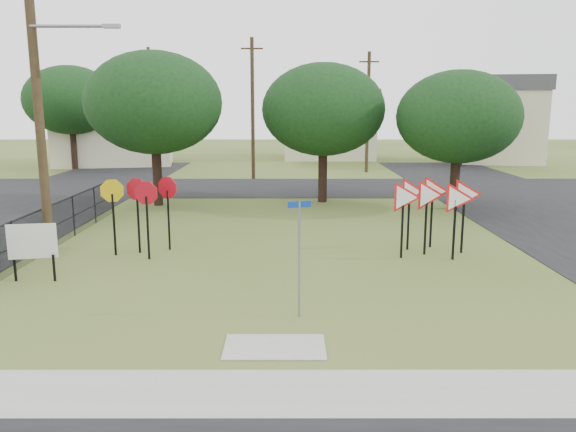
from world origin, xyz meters
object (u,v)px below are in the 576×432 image
object	(u,v)px
info_board	(32,243)
stop_sign_cluster	(141,198)
street_name_sign	(299,250)
yield_sign_cluster	(432,198)

from	to	relation	value
info_board	stop_sign_cluster	bearing A→B (deg)	52.03
street_name_sign	info_board	distance (m)	7.63
info_board	street_name_sign	bearing A→B (deg)	-20.17
yield_sign_cluster	info_board	world-z (taller)	yield_sign_cluster
street_name_sign	stop_sign_cluster	world-z (taller)	street_name_sign
street_name_sign	yield_sign_cluster	xyz separation A→B (m)	(4.35, 5.57, 0.28)
stop_sign_cluster	street_name_sign	bearing A→B (deg)	-48.23
yield_sign_cluster	street_name_sign	bearing A→B (deg)	-127.97
street_name_sign	stop_sign_cluster	distance (m)	7.38
stop_sign_cluster	info_board	distance (m)	3.72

